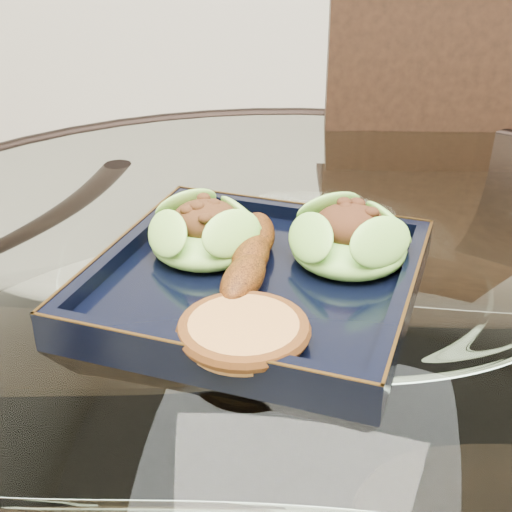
# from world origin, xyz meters

# --- Properties ---
(dining_table) EXTENTS (1.13, 1.13, 0.77)m
(dining_table) POSITION_xyz_m (-0.00, -0.00, 0.60)
(dining_table) COLOR white
(dining_table) RESTS_ON ground
(dining_chair) EXTENTS (0.48, 0.48, 0.98)m
(dining_chair) POSITION_xyz_m (0.19, 0.39, 0.55)
(dining_chair) COLOR #331D11
(dining_chair) RESTS_ON ground
(navy_plate) EXTENTS (0.31, 0.31, 0.02)m
(navy_plate) POSITION_xyz_m (-0.04, -0.02, 0.77)
(navy_plate) COLOR black
(navy_plate) RESTS_ON dining_table
(lettuce_wrap_left) EXTENTS (0.13, 0.13, 0.04)m
(lettuce_wrap_left) POSITION_xyz_m (-0.10, 0.01, 0.80)
(lettuce_wrap_left) COLOR #59972B
(lettuce_wrap_left) RESTS_ON navy_plate
(lettuce_wrap_right) EXTENTS (0.13, 0.13, 0.04)m
(lettuce_wrap_right) POSITION_xyz_m (0.03, 0.02, 0.80)
(lettuce_wrap_right) COLOR #56A02E
(lettuce_wrap_right) RESTS_ON navy_plate
(roasted_plantain) EXTENTS (0.04, 0.15, 0.03)m
(roasted_plantain) POSITION_xyz_m (-0.05, -0.01, 0.80)
(roasted_plantain) COLOR #68300A
(roasted_plantain) RESTS_ON navy_plate
(crumb_patty) EXTENTS (0.09, 0.09, 0.02)m
(crumb_patty) POSITION_xyz_m (-0.03, -0.12, 0.79)
(crumb_patty) COLOR #B3793B
(crumb_patty) RESTS_ON navy_plate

